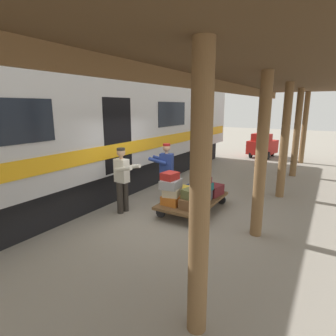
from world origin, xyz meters
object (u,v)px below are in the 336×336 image
Objects in this scene: luggage_cart at (193,200)px; suitcase_olive_duffel at (192,193)px; suitcase_gray_aluminum at (171,184)px; suitcase_yellow_case at (184,192)px; suitcase_brown_leather at (193,203)px; suitcase_cream_canvas at (172,192)px; suitcase_navy_fabric at (194,188)px; suitcase_red_plastic at (170,176)px; suitcase_orange_carryall at (173,200)px; porter_in_overalls at (166,171)px; suitcase_slate_roller at (203,196)px; suitcase_burgundy_valise at (201,181)px; baggage_tug at (262,146)px; train_car at (80,129)px; porter_by_door at (123,178)px; suitcase_teal_softside at (202,187)px; suitcase_maroon_trunk at (211,190)px.

suitcase_olive_duffel is (-0.24, 0.59, 0.40)m from luggage_cart.
luggage_cart is 0.91m from suitcase_gray_aluminum.
suitcase_yellow_case is at bearing 0.00° from luggage_cart.
suitcase_cream_canvas reaches higher than suitcase_brown_leather.
suitcase_gray_aluminum is at bearing 87.45° from suitcase_navy_fabric.
suitcase_yellow_case is 1.31× the size of suitcase_red_plastic.
suitcase_orange_carryall is 0.62m from suitcase_red_plastic.
suitcase_yellow_case is at bearing 162.20° from porter_in_overalls.
suitcase_gray_aluminum reaches higher than suitcase_navy_fabric.
suitcase_gray_aluminum reaches higher than suitcase_slate_roller.
suitcase_navy_fabric is 0.91m from suitcase_burgundy_valise.
suitcase_navy_fabric is (0.54, -0.59, -0.05)m from suitcase_slate_roller.
porter_in_overalls reaches higher than suitcase_burgundy_valise.
baggage_tug reaches higher than luggage_cart.
suitcase_orange_carryall is 0.28× the size of baggage_tug.
porter_in_overalls is at bearing 26.67° from suitcase_navy_fabric.
porter_in_overalls is 0.91× the size of baggage_tug.
baggage_tug is (-3.29, -9.60, -1.43)m from train_car.
suitcase_yellow_case is 0.59m from suitcase_orange_carryall.
suitcase_navy_fabric is 8.44m from baggage_tug.
train_car is at bearing -13.49° from porter_by_door.
suitcase_gray_aluminum is (0.59, 0.63, 0.38)m from suitcase_slate_roller.
train_car is 4.05m from suitcase_teal_softside.
suitcase_teal_softside reaches higher than suitcase_yellow_case.
suitcase_olive_duffel reaches higher than suitcase_yellow_case.
suitcase_maroon_trunk is at bearing 180.00° from suitcase_navy_fabric.
suitcase_brown_leather is 0.72m from suitcase_gray_aluminum.
porter_by_door is at bearing 40.43° from suitcase_yellow_case.
suitcase_red_plastic reaches higher than suitcase_maroon_trunk.
suitcase_orange_carryall is at bearing 48.00° from suitcase_teal_softside.
suitcase_maroon_trunk is at bearing -114.55° from suitcase_orange_carryall.
suitcase_maroon_trunk is 1.43× the size of suitcase_red_plastic.
suitcase_burgundy_valise reaches higher than suitcase_slate_roller.
suitcase_maroon_trunk is 1.48m from suitcase_red_plastic.
suitcase_yellow_case is at bearing -47.58° from suitcase_brown_leather.
suitcase_navy_fabric is at bearing -93.82° from suitcase_red_plastic.
suitcase_brown_leather is 9.63m from baggage_tug.
suitcase_brown_leather is at bearing 114.55° from suitcase_navy_fabric.
suitcase_olive_duffel is (-0.54, -0.02, 0.04)m from suitcase_cream_canvas.
suitcase_yellow_case is at bearing 90.00° from suitcase_navy_fabric.
baggage_tug is (0.48, -9.03, -0.06)m from suitcase_teal_softside.
porter_in_overalls and porter_by_door have the same top height.
suitcase_cream_canvas is 0.27× the size of porter_in_overalls.
suitcase_olive_duffel is at bearing -176.61° from suitcase_red_plastic.
suitcase_brown_leather is (-0.54, 1.18, 0.03)m from suitcase_navy_fabric.
suitcase_red_plastic is (0.08, 1.21, 0.63)m from suitcase_navy_fabric.
suitcase_yellow_case is 1.69m from porter_by_door.
luggage_cart is 1.26× the size of porter_in_overalls.
train_car is 35.29× the size of suitcase_navy_fabric.
suitcase_yellow_case is 0.91× the size of suitcase_maroon_trunk.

